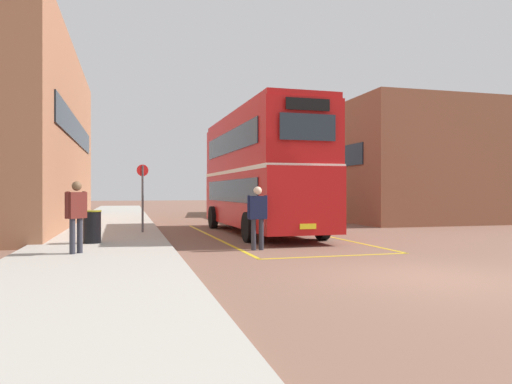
{
  "coord_description": "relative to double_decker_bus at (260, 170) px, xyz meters",
  "views": [
    {
      "loc": [
        -5.71,
        -8.06,
        1.67
      ],
      "look_at": [
        -0.4,
        11.78,
        1.65
      ],
      "focal_mm": 33.65,
      "sensor_mm": 36.0,
      "label": 1
    }
  ],
  "objects": [
    {
      "name": "bay_marking_yellow",
      "position": [
        0.02,
        -1.91,
        -2.51
      ],
      "size": [
        4.49,
        12.13,
        0.01
      ],
      "color": "gold",
      "rests_on": "ground"
    },
    {
      "name": "pedestrian_waiting_near",
      "position": [
        -6.34,
        -5.85,
        -1.33
      ],
      "size": [
        0.51,
        0.52,
        1.79
      ],
      "color": "#2D2D38",
      "rests_on": "sidewalk_left"
    },
    {
      "name": "double_decker_bus",
      "position": [
        0.0,
        0.0,
        0.0
      ],
      "size": [
        3.04,
        10.11,
        4.75
      ],
      "color": "black",
      "rests_on": "ground"
    },
    {
      "name": "single_deck_bus",
      "position": [
        3.18,
        15.83,
        -0.88
      ],
      "size": [
        3.54,
        8.72,
        3.02
      ],
      "color": "black",
      "rests_on": "ground"
    },
    {
      "name": "ground_plane",
      "position": [
        0.61,
        4.03,
        -2.51
      ],
      "size": [
        135.6,
        135.6,
        0.0
      ],
      "primitive_type": "plane",
      "color": "brown"
    },
    {
      "name": "depot_building_right",
      "position": [
        10.59,
        8.34,
        0.73
      ],
      "size": [
        9.04,
        14.09,
        6.48
      ],
      "color": "brown",
      "rests_on": "ground"
    },
    {
      "name": "litter_bin",
      "position": [
        -6.13,
        -3.43,
        -1.88
      ],
      "size": [
        0.54,
        0.54,
        0.97
      ],
      "color": "black",
      "rests_on": "sidewalk_left"
    },
    {
      "name": "sidewalk_left",
      "position": [
        -5.89,
        6.43,
        -2.44
      ],
      "size": [
        4.0,
        57.6,
        0.14
      ],
      "primitive_type": "cube",
      "color": "#A39E93",
      "rests_on": "ground"
    },
    {
      "name": "brick_building_left",
      "position": [
        -10.51,
        5.93,
        1.63
      ],
      "size": [
        6.09,
        18.73,
        8.29
      ],
      "color": "#9E6647",
      "rests_on": "ground"
    },
    {
      "name": "bus_stop_sign",
      "position": [
        -4.57,
        0.1,
        -0.83
      ],
      "size": [
        0.44,
        0.13,
        2.55
      ],
      "color": "#4C4C51",
      "rests_on": "sidewalk_left"
    },
    {
      "name": "pedestrian_boarding",
      "position": [
        -1.53,
        -5.24,
        -1.45
      ],
      "size": [
        0.6,
        0.27,
        1.81
      ],
      "color": "#2D2D38",
      "rests_on": "ground"
    }
  ]
}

